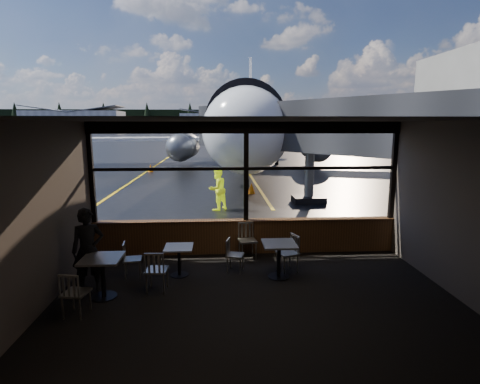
{
  "coord_description": "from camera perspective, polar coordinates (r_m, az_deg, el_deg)",
  "views": [
    {
      "loc": [
        -0.74,
        -9.65,
        3.42
      ],
      "look_at": [
        -0.1,
        1.0,
        1.5
      ],
      "focal_mm": 28.0,
      "sensor_mm": 36.0,
      "label": 1
    }
  ],
  "objects": [
    {
      "name": "fuel_tank_b",
      "position": [
        192.61,
        -9.33,
        9.94
      ],
      "size": [
        8.0,
        8.0,
        6.0
      ],
      "primitive_type": "cylinder",
      "color": "silver",
      "rests_on": "ground_plane"
    },
    {
      "name": "jet_bridge",
      "position": [
        15.8,
        12.56,
        5.6
      ],
      "size": [
        8.32,
        10.17,
        4.44
      ],
      "primitive_type": null,
      "color": "#2E2D30",
      "rests_on": "ground_plane"
    },
    {
      "name": "mullion_left",
      "position": [
        10.24,
        -21.72,
        2.64
      ],
      "size": [
        0.12,
        0.12,
        2.6
      ],
      "primitive_type": "cube",
      "color": "black",
      "rests_on": "ground"
    },
    {
      "name": "window_header",
      "position": [
        9.67,
        0.95,
        9.79
      ],
      "size": [
        8.0,
        0.18,
        0.3
      ],
      "primitive_type": "cube",
      "color": "black",
      "rests_on": "ground"
    },
    {
      "name": "chair_near_w",
      "position": [
        8.9,
        -0.75,
        -9.64
      ],
      "size": [
        0.53,
        0.53,
        0.8
      ],
      "primitive_type": null,
      "rotation": [
        0.0,
        0.0,
        -1.82
      ],
      "color": "#B1ACA0",
      "rests_on": "carpet_floor"
    },
    {
      "name": "window_sill",
      "position": [
        10.12,
        0.9,
        -6.86
      ],
      "size": [
        8.0,
        0.28,
        0.9
      ],
      "primitive_type": "cube",
      "color": "#553219",
      "rests_on": "ground"
    },
    {
      "name": "wall_left",
      "position": [
        7.59,
        -28.86,
        -3.79
      ],
      "size": [
        0.04,
        6.0,
        3.5
      ],
      "primitive_type": "cube",
      "color": "#4D443E",
      "rests_on": "ground"
    },
    {
      "name": "ceiling",
      "position": [
        6.69,
        2.95,
        10.89
      ],
      "size": [
        8.0,
        6.0,
        0.04
      ],
      "primitive_type": "cube",
      "color": "#38332D",
      "rests_on": "ground"
    },
    {
      "name": "cafe_table_left",
      "position": [
        8.11,
        -20.16,
        -12.16
      ],
      "size": [
        0.77,
        0.77,
        0.84
      ],
      "primitive_type": null,
      "color": "gray",
      "rests_on": "carpet_floor"
    },
    {
      "name": "chair_near_e",
      "position": [
        8.94,
        7.24,
        -9.28
      ],
      "size": [
        0.62,
        0.62,
        0.9
      ],
      "primitive_type": null,
      "rotation": [
        0.0,
        0.0,
        1.9
      ],
      "color": "beige",
      "rests_on": "carpet_floor"
    },
    {
      "name": "cone_nose",
      "position": [
        18.83,
        1.73,
        0.58
      ],
      "size": [
        0.4,
        0.4,
        0.55
      ],
      "primitive_type": "cone",
      "color": "#DF5107",
      "rests_on": "ground_plane"
    },
    {
      "name": "ground_plane",
      "position": [
        129.69,
        -3.16,
        8.67
      ],
      "size": [
        520.0,
        520.0,
        0.0
      ],
      "primitive_type": "plane",
      "color": "black",
      "rests_on": "ground"
    },
    {
      "name": "window_transom",
      "position": [
        9.74,
        0.93,
        3.6
      ],
      "size": [
        8.0,
        0.1,
        0.08
      ],
      "primitive_type": "cube",
      "color": "black",
      "rests_on": "ground"
    },
    {
      "name": "wall_back",
      "position": [
        4.08,
        7.54,
        -14.05
      ],
      "size": [
        8.0,
        0.04,
        3.5
      ],
      "primitive_type": "cube",
      "color": "#4D443E",
      "rests_on": "ground"
    },
    {
      "name": "hangar_mid",
      "position": [
        194.65,
        -3.29,
        10.64
      ],
      "size": [
        38.0,
        15.0,
        10.0
      ],
      "primitive_type": null,
      "color": "silver",
      "rests_on": "ground_plane"
    },
    {
      "name": "hangar_right",
      "position": [
        197.25,
        14.74,
        10.61
      ],
      "size": [
        50.0,
        20.0,
        12.0
      ],
      "primitive_type": null,
      "color": "silver",
      "rests_on": "ground_plane"
    },
    {
      "name": "treeline",
      "position": [
        219.66,
        -3.32,
        10.85
      ],
      "size": [
        360.0,
        3.0,
        12.0
      ],
      "primitive_type": "cube",
      "color": "black",
      "rests_on": "ground_plane"
    },
    {
      "name": "carpet_floor",
      "position": [
        7.5,
        2.7,
        -16.82
      ],
      "size": [
        8.0,
        6.0,
        0.01
      ],
      "primitive_type": "cube",
      "color": "black",
      "rests_on": "ground"
    },
    {
      "name": "chair_mid_w",
      "position": [
        8.95,
        -16.04,
        -9.87
      ],
      "size": [
        0.5,
        0.5,
        0.82
      ],
      "primitive_type": null,
      "rotation": [
        0.0,
        0.0,
        -1.44
      ],
      "color": "#BAB5A8",
      "rests_on": "carpet_floor"
    },
    {
      "name": "cafe_table_near",
      "position": [
        8.62,
        5.95,
        -10.31
      ],
      "size": [
        0.74,
        0.74,
        0.81
      ],
      "primitive_type": null,
      "color": "gray",
      "rests_on": "carpet_floor"
    },
    {
      "name": "passenger",
      "position": [
        8.39,
        -22.13,
        -8.21
      ],
      "size": [
        0.74,
        0.59,
        1.75
      ],
      "primitive_type": "imported",
      "rotation": [
        0.0,
        0.0,
        0.31
      ],
      "color": "black",
      "rests_on": "carpet_floor"
    },
    {
      "name": "cafe_table_mid",
      "position": [
        8.8,
        -9.26,
        -10.36
      ],
      "size": [
        0.63,
        0.63,
        0.69
      ],
      "primitive_type": null,
      "color": "#ACA69E",
      "rests_on": "carpet_floor"
    },
    {
      "name": "hangar_left",
      "position": [
        201.91,
        -23.89,
        9.93
      ],
      "size": [
        45.0,
        18.0,
        11.0
      ],
      "primitive_type": null,
      "color": "silver",
      "rests_on": "ground_plane"
    },
    {
      "name": "chair_mid_s",
      "position": [
        8.08,
        -12.58,
        -11.58
      ],
      "size": [
        0.52,
        0.52,
        0.9
      ],
      "primitive_type": null,
      "rotation": [
        0.0,
        0.0,
        -0.07
      ],
      "color": "#B2ACA1",
      "rests_on": "carpet_floor"
    },
    {
      "name": "ground_crew",
      "position": [
        15.15,
        -3.48,
        0.47
      ],
      "size": [
        1.06,
        1.06,
        1.73
      ],
      "primitive_type": "imported",
      "rotation": [
        0.0,
        0.0,
        3.92
      ],
      "color": "#BFF219",
      "rests_on": "ground_plane"
    },
    {
      "name": "mullion_centre",
      "position": [
        9.75,
        0.93,
        3.02
      ],
      "size": [
        0.12,
        0.12,
        2.6
      ],
      "primitive_type": "cube",
      "color": "black",
      "rests_on": "ground"
    },
    {
      "name": "chair_near_n",
      "position": [
        9.74,
        1.16,
        -7.48
      ],
      "size": [
        0.58,
        0.58,
        0.92
      ],
      "primitive_type": null,
      "rotation": [
        0.0,
        0.0,
        3.3
      ],
      "color": "#AEA99D",
      "rests_on": "carpet_floor"
    },
    {
      "name": "cone_wing",
      "position": [
        28.32,
        -13.46,
        3.56
      ],
      "size": [
        0.4,
        0.4,
        0.56
      ],
      "primitive_type": "cone",
      "color": "#E33A07",
      "rests_on": "ground_plane"
    },
    {
      "name": "airliner",
      "position": [
        32.02,
        1.4,
        14.42
      ],
      "size": [
        34.92,
        40.62,
        11.56
      ],
      "primitive_type": null,
      "rotation": [
        0.0,
        0.0,
        -0.09
      ],
      "color": "white",
      "rests_on": "ground_plane"
    },
    {
      "name": "chair_left_s",
      "position": [
        7.56,
        -23.73,
        -13.94
      ],
      "size": [
        0.56,
        0.56,
        0.87
      ],
      "primitive_type": null,
      "rotation": [
        0.0,
        0.0,
        -0.19
      ],
      "color": "#ABA79B",
      "rests_on": "carpet_floor"
    },
    {
      "name": "mullion_right",
      "position": [
        10.79,
        22.36,
        2.95
      ],
      "size": [
        0.12,
        0.12,
        2.6
      ],
      "primitive_type": "cube",
      "color": "black",
      "rests_on": "ground"
    },
    {
      "name": "fuel_tank_a",
      "position": [
        193.87,
        -12.31,
        9.84
      ],
      "size": [
        8.0,
        8.0,
        6.0
      ],
      "primitive_type": "cylinder",
      "color": "silver",
      "rests_on": "ground_plane"
    },
    {
      "name": "wall_right",
      "position": [
        8.33,
        31.37,
        -2.87
      ],
      "size": [
        0.04,
        6.0,
        3.5
      ],
      "primitive_type": "cube",
      "color": "#4D443E",
      "rests_on": "ground"
    },
    {
      "name": "fuel_tank_c",
      "position": [
        191.87,
        -6.31,
        10.01
      ],
      "size": [
        8.0,
        8.0,
        6.0
      ],
      "primitive_type": "cylinder",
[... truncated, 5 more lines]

